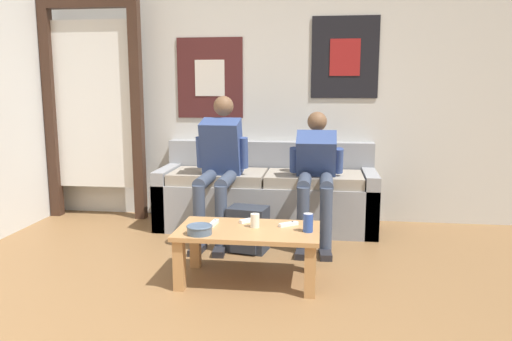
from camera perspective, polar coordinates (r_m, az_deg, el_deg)
name	(u,v)px	position (r m, az deg, el deg)	size (l,w,h in m)	color
wall_back	(255,90)	(4.97, -0.08, 9.18)	(10.00, 0.07, 2.55)	silver
door_frame	(93,98)	(5.21, -18.11, 7.87)	(1.00, 0.10, 2.15)	#382319
couch	(267,196)	(4.70, 1.23, -2.97)	(2.01, 0.70, 0.78)	gray
coffee_table	(248,239)	(3.40, -0.89, -7.81)	(0.96, 0.53, 0.37)	#B27F4C
person_seated_adult	(219,162)	(4.33, -4.24, 1.02)	(0.47, 0.89, 1.23)	#384256
person_seated_teen	(316,170)	(4.26, 6.86, 0.03)	(0.47, 0.94, 1.09)	#384256
backpack	(248,230)	(4.03, -0.96, -6.85)	(0.34, 0.29, 0.36)	#282D38
ceramic_bowl	(199,229)	(3.27, -6.48, -6.66)	(0.17, 0.17, 0.06)	#475B75
pillar_candle	(255,221)	(3.40, -0.12, -5.74)	(0.06, 0.06, 0.11)	silver
drink_can_blue	(308,223)	(3.31, 5.97, -5.95)	(0.07, 0.07, 0.12)	#28479E
game_controller_near_left	(214,223)	(3.48, -4.85, -6.01)	(0.05, 0.15, 0.03)	white
game_controller_near_right	(249,220)	(3.54, -0.84, -5.71)	(0.12, 0.13, 0.03)	white
game_controller_far_center	(288,224)	(3.45, 3.73, -6.14)	(0.14, 0.11, 0.03)	white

